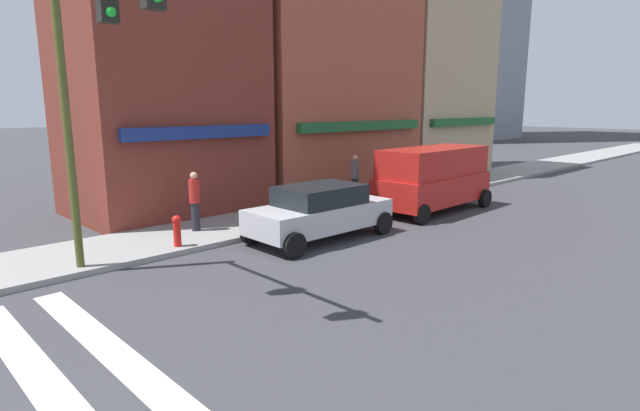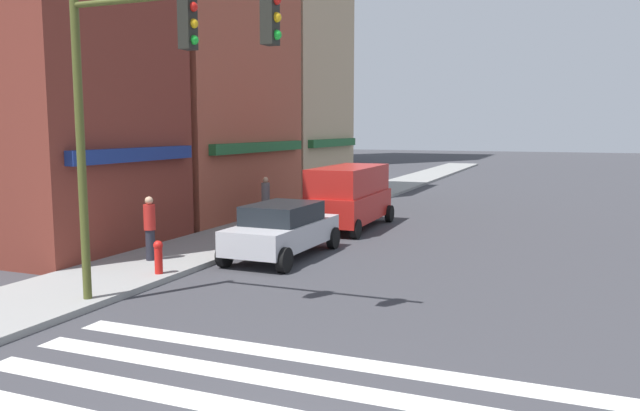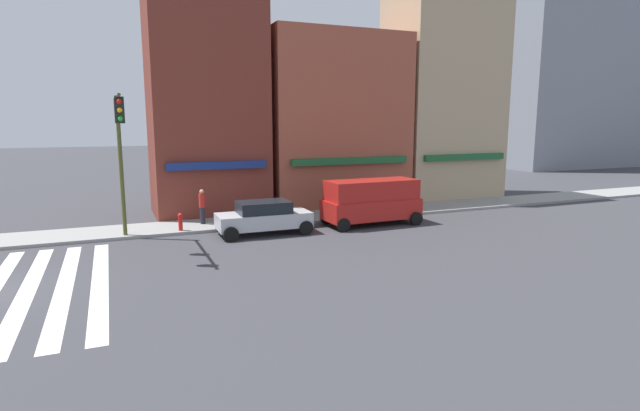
# 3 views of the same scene
# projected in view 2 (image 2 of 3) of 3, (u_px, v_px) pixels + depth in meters

# --- Properties ---
(storefront_row) EXTENTS (23.10, 5.30, 14.97)m
(storefront_row) POSITION_uv_depth(u_px,v_px,m) (209.00, 61.00, 26.56)
(storefront_row) COLOR maroon
(storefront_row) RESTS_ON ground_plane
(traffic_signal) EXTENTS (0.32, 5.00, 6.44)m
(traffic_signal) POSITION_uv_depth(u_px,v_px,m) (149.00, 82.00, 12.12)
(traffic_signal) COLOR #474C1E
(traffic_signal) RESTS_ON ground_plane
(sedan_silver) EXTENTS (4.43, 2.02, 1.59)m
(sedan_silver) POSITION_uv_depth(u_px,v_px,m) (283.00, 229.00, 18.24)
(sedan_silver) COLOR #B7B7BC
(sedan_silver) RESTS_ON ground_plane
(van_red) EXTENTS (5.05, 2.22, 2.34)m
(van_red) POSITION_uv_depth(u_px,v_px,m) (349.00, 194.00, 23.51)
(van_red) COLOR #B21E19
(van_red) RESTS_ON ground_plane
(pedestrian_red_jacket) EXTENTS (0.32, 0.32, 1.77)m
(pedestrian_red_jacket) POSITION_uv_depth(u_px,v_px,m) (150.00, 227.00, 17.11)
(pedestrian_red_jacket) COLOR #23232D
(pedestrian_red_jacket) RESTS_ON sidewalk_left
(pedestrian_grey_coat) EXTENTS (0.32, 0.32, 1.77)m
(pedestrian_grey_coat) POSITION_uv_depth(u_px,v_px,m) (266.00, 199.00, 23.88)
(pedestrian_grey_coat) COLOR #23232D
(pedestrian_grey_coat) RESTS_ON sidewalk_left
(fire_hydrant) EXTENTS (0.24, 0.24, 0.84)m
(fire_hydrant) POSITION_uv_depth(u_px,v_px,m) (158.00, 256.00, 15.56)
(fire_hydrant) COLOR red
(fire_hydrant) RESTS_ON sidewalk_left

